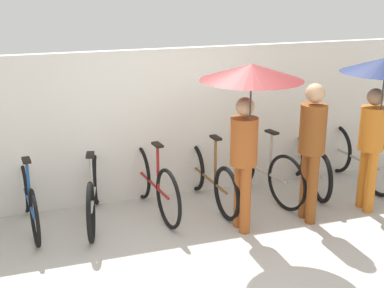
% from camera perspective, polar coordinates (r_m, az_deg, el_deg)
% --- Properties ---
extents(ground_plane, '(30.00, 30.00, 0.00)m').
position_cam_1_polar(ground_plane, '(5.80, 3.94, -12.88)').
color(ground_plane, '#B7B2A8').
extents(back_wall, '(13.39, 0.12, 2.03)m').
position_cam_1_polar(back_wall, '(7.27, -2.38, 2.20)').
color(back_wall, silver).
rests_on(back_wall, ground).
extents(parked_bicycle_1, '(0.44, 1.69, 1.05)m').
position_cam_1_polar(parked_bicycle_1, '(6.76, -17.03, -5.64)').
color(parked_bicycle_1, black).
rests_on(parked_bicycle_1, ground).
extents(parked_bicycle_2, '(0.55, 1.77, 1.05)m').
position_cam_1_polar(parked_bicycle_2, '(6.75, -10.45, -5.08)').
color(parked_bicycle_2, black).
rests_on(parked_bicycle_2, ground).
extents(parked_bicycle_3, '(0.44, 1.76, 1.01)m').
position_cam_1_polar(parked_bicycle_3, '(6.90, -4.17, -4.16)').
color(parked_bicycle_3, black).
rests_on(parked_bicycle_3, ground).
extents(parked_bicycle_4, '(0.44, 1.75, 0.99)m').
position_cam_1_polar(parked_bicycle_4, '(7.13, 1.83, -3.62)').
color(parked_bicycle_4, black).
rests_on(parked_bicycle_4, ground).
extents(parked_bicycle_5, '(0.54, 1.77, 1.03)m').
position_cam_1_polar(parked_bicycle_5, '(7.42, 7.39, -2.68)').
color(parked_bicycle_5, black).
rests_on(parked_bicycle_5, ground).
extents(parked_bicycle_6, '(0.50, 1.71, 1.11)m').
position_cam_1_polar(parked_bicycle_6, '(7.84, 12.23, -2.05)').
color(parked_bicycle_6, black).
rests_on(parked_bicycle_6, ground).
extents(parked_bicycle_7, '(0.44, 1.78, 1.08)m').
position_cam_1_polar(parked_bicycle_7, '(8.18, 17.13, -1.38)').
color(parked_bicycle_7, black).
rests_on(parked_bicycle_7, ground).
extents(pedestrian_leading, '(1.14, 1.14, 2.03)m').
position_cam_1_polar(pedestrian_leading, '(5.94, 6.11, 4.99)').
color(pedestrian_leading, '#9E4C1E').
rests_on(pedestrian_leading, ground).
extents(pedestrian_center, '(0.32, 0.32, 1.74)m').
position_cam_1_polar(pedestrian_center, '(6.58, 12.67, 0.20)').
color(pedestrian_center, brown).
rests_on(pedestrian_center, ground).
extents(pedestrian_trailing, '(1.06, 1.06, 2.01)m').
position_cam_1_polar(pedestrian_trailing, '(6.89, 19.50, 5.44)').
color(pedestrian_trailing, '#C66B1E').
rests_on(pedestrian_trailing, ground).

